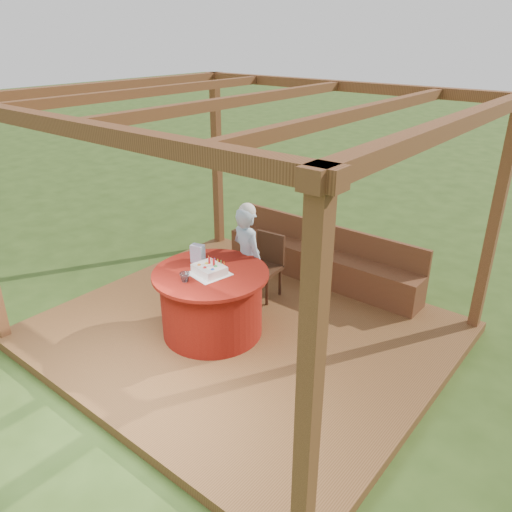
{
  "coord_description": "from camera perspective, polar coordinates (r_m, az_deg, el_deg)",
  "views": [
    {
      "loc": [
        3.35,
        -3.88,
        3.42
      ],
      "look_at": [
        0.0,
        0.25,
        1.0
      ],
      "focal_mm": 35.0,
      "sensor_mm": 36.0,
      "label": 1
    }
  ],
  "objects": [
    {
      "name": "birthday_cake",
      "position": [
        5.61,
        -5.36,
        -1.56
      ],
      "size": [
        0.46,
        0.46,
        0.18
      ],
      "color": "white",
      "rests_on": "table"
    },
    {
      "name": "gift_bag",
      "position": [
        5.9,
        -6.68,
        0.28
      ],
      "size": [
        0.17,
        0.13,
        0.22
      ],
      "primitive_type": "cube",
      "rotation": [
        0.0,
        0.0,
        0.25
      ],
      "color": "#DB8EC6",
      "rests_on": "table"
    },
    {
      "name": "chair",
      "position": [
        6.64,
        1.17,
        -0.76
      ],
      "size": [
        0.45,
        0.45,
        0.86
      ],
      "color": "#3A2012",
      "rests_on": "deck"
    },
    {
      "name": "drinking_glass",
      "position": [
        5.48,
        -8.14,
        -2.42
      ],
      "size": [
        0.15,
        0.15,
        0.1
      ],
      "primitive_type": "imported",
      "rotation": [
        0.0,
        0.0,
        0.4
      ],
      "color": "silver",
      "rests_on": "table"
    },
    {
      "name": "elderly_woman",
      "position": [
        6.19,
        -0.99,
        -0.22
      ],
      "size": [
        0.57,
        0.45,
        1.43
      ],
      "color": "#8EB5D2",
      "rests_on": "deck"
    },
    {
      "name": "table",
      "position": [
        5.86,
        -5.08,
        -5.27
      ],
      "size": [
        1.33,
        1.33,
        0.79
      ],
      "color": "maroon",
      "rests_on": "deck"
    },
    {
      "name": "pergola",
      "position": [
        5.23,
        -1.77,
        13.28
      ],
      "size": [
        4.5,
        4.0,
        2.72
      ],
      "color": "brown",
      "rests_on": "deck"
    },
    {
      "name": "ground",
      "position": [
        6.16,
        -1.48,
        -9.25
      ],
      "size": [
        60.0,
        60.0,
        0.0
      ],
      "primitive_type": "plane",
      "color": "#2B4517",
      "rests_on": "ground"
    },
    {
      "name": "deck",
      "position": [
        6.13,
        -1.49,
        -8.78
      ],
      "size": [
        4.5,
        4.0,
        0.12
      ],
      "primitive_type": "cube",
      "color": "brown",
      "rests_on": "ground"
    },
    {
      "name": "bench",
      "position": [
        7.2,
        7.38,
        -0.7
      ],
      "size": [
        3.0,
        0.42,
        0.8
      ],
      "color": "brown",
      "rests_on": "deck"
    }
  ]
}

